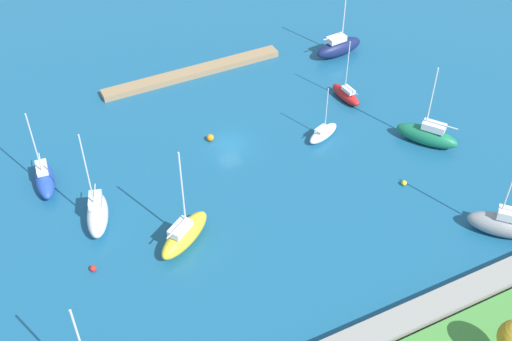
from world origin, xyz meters
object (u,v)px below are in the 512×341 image
at_px(sailboat_gray_center_basin, 501,224).
at_px(pier_dock, 193,72).
at_px(sailboat_red_west_end, 346,94).
at_px(sailboat_blue_outer_mooring, 44,178).
at_px(mooring_buoy_orange, 210,138).
at_px(sailboat_green_near_pier, 427,135).
at_px(sailboat_yellow_along_channel, 184,234).
at_px(sailboat_navy_inner_mooring, 339,47).
at_px(mooring_buoy_red, 93,268).
at_px(sailboat_white_off_beacon, 97,214).
at_px(mooring_buoy_yellow, 404,183).
at_px(sailboat_white_east_end, 323,133).

bearing_deg(sailboat_gray_center_basin, pier_dock, -21.03).
xyz_separation_m(pier_dock, sailboat_red_west_end, (-15.69, 14.25, 0.45)).
height_order(sailboat_blue_outer_mooring, sailboat_gray_center_basin, sailboat_gray_center_basin).
distance_m(sailboat_red_west_end, mooring_buoy_orange, 19.21).
bearing_deg(sailboat_green_near_pier, sailboat_yellow_along_channel, 58.36).
xyz_separation_m(sailboat_navy_inner_mooring, mooring_buoy_red, (42.47, 23.37, -1.01)).
bearing_deg(sailboat_white_off_beacon, mooring_buoy_yellow, 92.12).
height_order(pier_dock, sailboat_blue_outer_mooring, sailboat_blue_outer_mooring).
xyz_separation_m(sailboat_green_near_pier, sailboat_blue_outer_mooring, (42.75, -12.74, -0.21)).
bearing_deg(mooring_buoy_yellow, mooring_buoy_red, -5.55).
distance_m(sailboat_green_near_pier, sailboat_red_west_end, 12.56).
relative_size(sailboat_navy_inner_mooring, sailboat_white_east_end, 1.56).
bearing_deg(sailboat_yellow_along_channel, sailboat_red_west_end, -6.67).
bearing_deg(mooring_buoy_red, mooring_buoy_yellow, 174.45).
relative_size(pier_dock, sailboat_gray_center_basin, 2.17).
relative_size(sailboat_green_near_pier, sailboat_yellow_along_channel, 0.89).
distance_m(sailboat_yellow_along_channel, mooring_buoy_yellow, 25.37).
distance_m(sailboat_green_near_pier, mooring_buoy_red, 41.42).
bearing_deg(sailboat_yellow_along_channel, pier_dock, 33.05).
height_order(pier_dock, mooring_buoy_yellow, pier_dock).
bearing_deg(mooring_buoy_red, sailboat_white_off_beacon, -111.21).
bearing_deg(sailboat_gray_center_basin, mooring_buoy_red, 27.05).
bearing_deg(sailboat_green_near_pier, sailboat_white_off_beacon, 48.02).
distance_m(pier_dock, mooring_buoy_yellow, 33.65).
bearing_deg(sailboat_navy_inner_mooring, sailboat_gray_center_basin, -100.81).
xyz_separation_m(sailboat_blue_outer_mooring, mooring_buoy_orange, (-19.66, 0.76, -0.66)).
xyz_separation_m(sailboat_white_off_beacon, sailboat_yellow_along_channel, (-7.08, 6.59, -0.11)).
relative_size(sailboat_blue_outer_mooring, sailboat_red_west_end, 1.20).
distance_m(sailboat_gray_center_basin, mooring_buoy_red, 41.38).
xyz_separation_m(sailboat_blue_outer_mooring, sailboat_red_west_end, (-38.87, 0.79, -0.22)).
relative_size(sailboat_navy_inner_mooring, mooring_buoy_red, 17.39).
height_order(sailboat_navy_inner_mooring, sailboat_gray_center_basin, sailboat_gray_center_basin).
xyz_separation_m(sailboat_green_near_pier, mooring_buoy_orange, (23.09, -11.98, -0.86)).
height_order(sailboat_yellow_along_channel, mooring_buoy_red, sailboat_yellow_along_channel).
xyz_separation_m(sailboat_yellow_along_channel, sailboat_gray_center_basin, (-29.61, 13.13, 0.10)).
bearing_deg(sailboat_red_west_end, pier_dock, 42.63).
distance_m(pier_dock, sailboat_yellow_along_channel, 30.96).
bearing_deg(sailboat_navy_inner_mooring, mooring_buoy_orange, -163.39).
xyz_separation_m(sailboat_gray_center_basin, mooring_buoy_orange, (20.73, -27.27, -0.96)).
relative_size(sailboat_yellow_along_channel, sailboat_white_east_end, 1.65).
height_order(sailboat_white_off_beacon, sailboat_blue_outer_mooring, sailboat_white_off_beacon).
xyz_separation_m(pier_dock, sailboat_white_east_end, (-8.96, 19.84, 0.35)).
relative_size(mooring_buoy_yellow, mooring_buoy_orange, 0.70).
bearing_deg(sailboat_blue_outer_mooring, sailboat_white_east_end, 85.37).
xyz_separation_m(sailboat_green_near_pier, sailboat_navy_inner_mooring, (-1.09, -21.80, 0.03)).
distance_m(sailboat_blue_outer_mooring, mooring_buoy_yellow, 40.08).
xyz_separation_m(pier_dock, mooring_buoy_red, (21.80, 27.76, -0.09)).
relative_size(pier_dock, mooring_buoy_orange, 29.32).
bearing_deg(sailboat_gray_center_basin, mooring_buoy_orange, -6.33).
distance_m(sailboat_navy_inner_mooring, sailboat_yellow_along_channel, 40.83).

